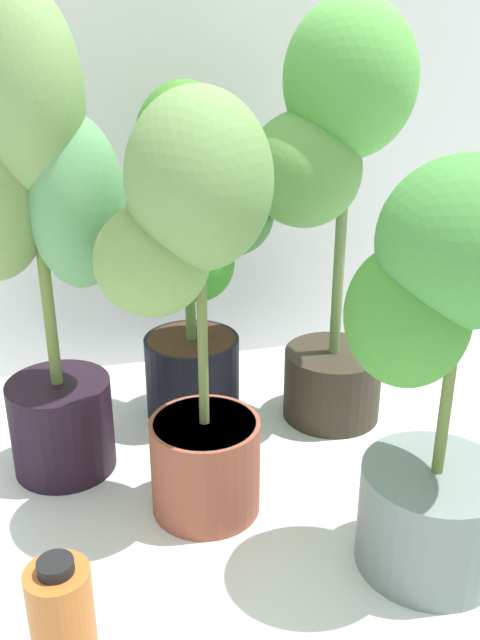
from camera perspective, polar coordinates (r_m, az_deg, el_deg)
ground_plane at (r=1.46m, az=0.33°, el=-17.70°), size 8.00×8.00×0.00m
potted_plant_front_right at (r=1.23m, az=15.87°, el=-2.85°), size 0.36×0.31×0.77m
potted_plant_back_left at (r=1.47m, az=-16.49°, el=8.30°), size 0.41×0.32×1.02m
potted_plant_back_center at (r=1.69m, az=-3.83°, el=6.15°), size 0.39×0.32×0.83m
potted_plant_center at (r=1.30m, az=-3.99°, el=3.20°), size 0.37×0.31×0.85m
potted_plant_back_right at (r=1.65m, az=7.33°, el=11.09°), size 0.43×0.39×1.00m
nutrient_bottle at (r=1.20m, az=-14.08°, el=-22.65°), size 0.10×0.10×0.23m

